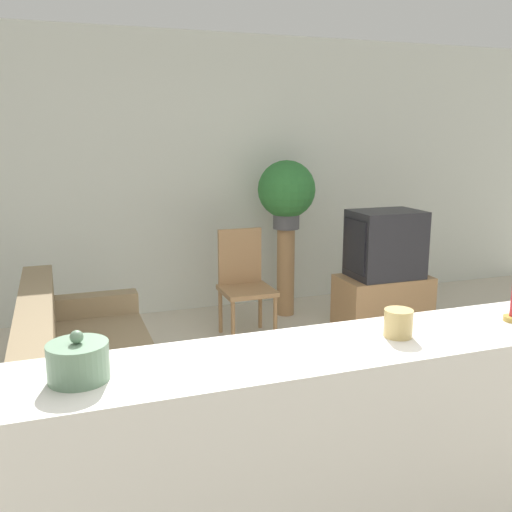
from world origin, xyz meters
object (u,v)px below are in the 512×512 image
at_px(couch, 86,383).
at_px(decorative_bowl, 78,361).
at_px(wooden_chair, 244,279).
at_px(potted_plant, 287,191).
at_px(television, 385,244).

height_order(couch, decorative_bowl, decorative_bowl).
height_order(couch, wooden_chair, wooden_chair).
bearing_deg(potted_plant, wooden_chair, -144.35).
height_order(potted_plant, decorative_bowl, potted_plant).
bearing_deg(potted_plant, decorative_bowl, -121.86).
bearing_deg(television, wooden_chair, 159.97).
bearing_deg(wooden_chair, couch, -139.14).
bearing_deg(wooden_chair, television, -20.03).
distance_m(television, decorative_bowl, 3.63).
xyz_separation_m(television, potted_plant, (-0.58, 0.82, 0.40)).
relative_size(television, potted_plant, 0.93).
xyz_separation_m(couch, wooden_chair, (1.42, 1.23, 0.22)).
relative_size(television, wooden_chair, 0.65).
height_order(wooden_chair, potted_plant, potted_plant).
distance_m(couch, television, 2.75).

